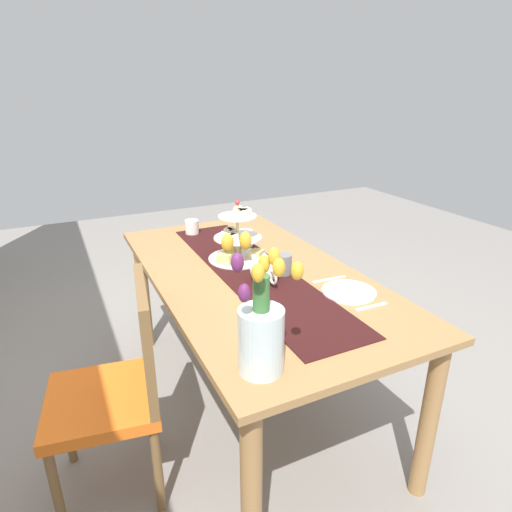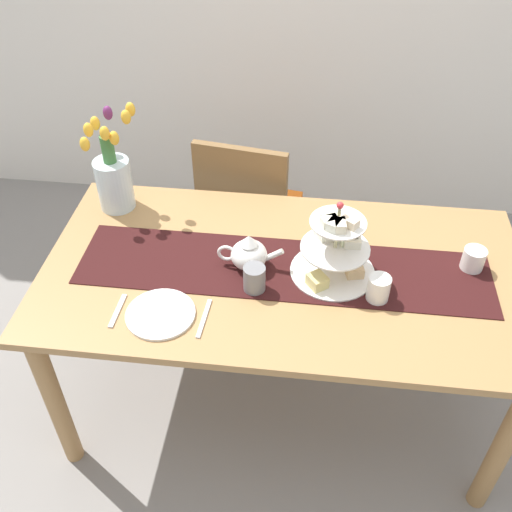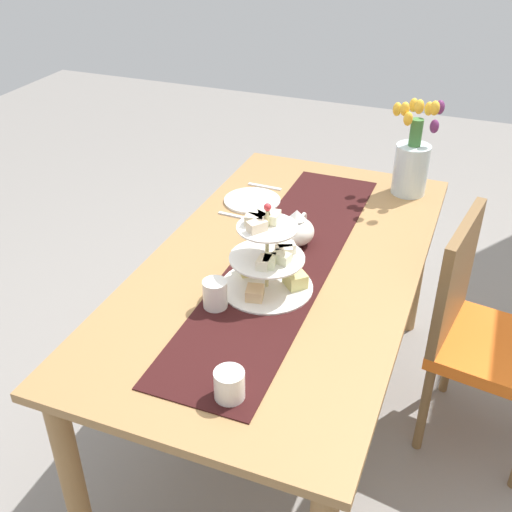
% 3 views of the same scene
% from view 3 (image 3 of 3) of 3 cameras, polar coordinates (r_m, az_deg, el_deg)
% --- Properties ---
extents(ground_plane, '(8.00, 8.00, 0.00)m').
position_cam_3_polar(ground_plane, '(2.64, 2.20, -14.56)').
color(ground_plane, gray).
extents(dining_table, '(1.73, 0.90, 0.76)m').
position_cam_3_polar(dining_table, '(2.21, 2.55, -2.78)').
color(dining_table, '#A37747').
rests_on(dining_table, ground_plane).
extents(chair_left, '(0.48, 0.48, 0.91)m').
position_cam_3_polar(chair_left, '(2.41, 19.82, -6.25)').
color(chair_left, brown).
rests_on(chair_left, ground_plane).
extents(table_runner, '(1.47, 0.33, 0.00)m').
position_cam_3_polar(table_runner, '(2.15, 2.56, -0.44)').
color(table_runner, black).
rests_on(table_runner, dining_table).
extents(tiered_cake_stand, '(0.30, 0.30, 0.30)m').
position_cam_3_polar(tiered_cake_stand, '(1.96, 1.12, -0.41)').
color(tiered_cake_stand, beige).
rests_on(tiered_cake_stand, table_runner).
extents(teapot, '(0.24, 0.13, 0.14)m').
position_cam_3_polar(teapot, '(2.22, 3.71, 2.39)').
color(teapot, white).
rests_on(teapot, table_runner).
extents(tulip_vase, '(0.18, 0.20, 0.43)m').
position_cam_3_polar(tulip_vase, '(2.64, 14.11, 8.49)').
color(tulip_vase, silver).
rests_on(tulip_vase, dining_table).
extents(cream_jug, '(0.08, 0.08, 0.08)m').
position_cam_3_polar(cream_jug, '(1.61, -2.45, -11.72)').
color(cream_jug, white).
rests_on(cream_jug, dining_table).
extents(dinner_plate_left, '(0.23, 0.23, 0.01)m').
position_cam_3_polar(dinner_plate_left, '(2.54, -0.35, 5.10)').
color(dinner_plate_left, white).
rests_on(dinner_plate_left, dining_table).
extents(fork_left, '(0.02, 0.15, 0.01)m').
position_cam_3_polar(fork_left, '(2.67, 0.81, 6.38)').
color(fork_left, silver).
rests_on(fork_left, dining_table).
extents(knife_left, '(0.02, 0.17, 0.01)m').
position_cam_3_polar(knife_left, '(2.43, -1.62, 3.62)').
color(knife_left, silver).
rests_on(knife_left, dining_table).
extents(mug_grey, '(0.08, 0.08, 0.09)m').
position_cam_3_polar(mug_grey, '(2.23, 0.62, 2.35)').
color(mug_grey, slate).
rests_on(mug_grey, table_runner).
extents(mug_white_text, '(0.08, 0.08, 0.09)m').
position_cam_3_polar(mug_white_text, '(1.91, -3.77, -3.53)').
color(mug_white_text, white).
rests_on(mug_white_text, dining_table).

